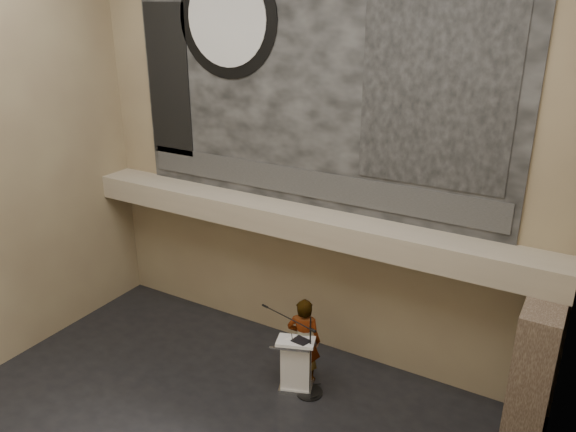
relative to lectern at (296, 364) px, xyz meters
The scene contains 17 objects.
wall_back 4.07m from the lectern, 111.93° to the left, with size 10.00×0.02×8.50m, color #78654C.
wall_right 6.21m from the lectern, 28.98° to the right, with size 0.02×8.00×8.50m, color #78654C.
soffit 2.75m from the lectern, 118.31° to the left, with size 10.00×0.80×0.50m, color gray.
sprinkler_left 3.28m from the lectern, 153.13° to the left, with size 0.04×0.04×0.06m, color #B2893D.
sprinkler_right 2.71m from the lectern, 41.93° to the left, with size 0.04×0.04×0.06m, color #B2893D.
banner 5.41m from the lectern, 112.31° to the left, with size 8.00×0.05×5.00m, color black.
banner_text_strip 3.51m from the lectern, 112.84° to the left, with size 7.76×0.02×0.55m, color #2D2D2D.
banner_clock_rim 6.78m from the lectern, 148.16° to the left, with size 2.30×2.30×0.02m, color black.
banner_clock_face 6.78m from the lectern, 148.50° to the left, with size 1.84×1.84×0.02m, color silver.
banner_building_print 5.74m from the lectern, 40.67° to the left, with size 2.60×0.02×3.60m, color black.
banner_brick_print 6.49m from the lectern, 159.45° to the left, with size 1.10×0.02×3.20m, color black.
stone_pier 4.16m from the lectern, 10.37° to the left, with size 0.60×1.40×2.70m, color #443429.
lectern is the anchor object (origin of this frame).
binder 0.58m from the lectern, 12.41° to the right, with size 0.30×0.24×0.04m, color black.
papers 0.56m from the lectern, 134.26° to the right, with size 0.22×0.31×0.01m, color white.
speaker_person 0.46m from the lectern, 90.79° to the left, with size 0.66×0.43×1.81m, color silver.
mic_stand 0.40m from the lectern, ahead, with size 1.48×0.56×1.68m.
Camera 1 is at (5.00, -5.39, 7.08)m, focal length 35.00 mm.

